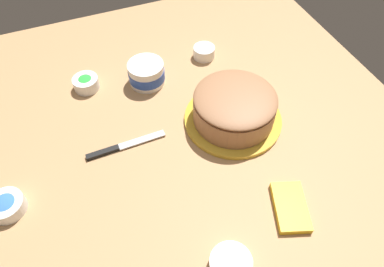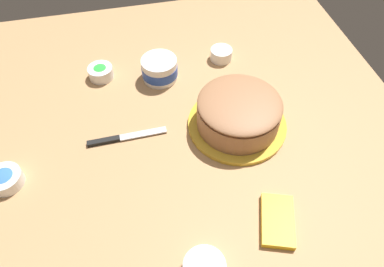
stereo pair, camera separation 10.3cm
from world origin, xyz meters
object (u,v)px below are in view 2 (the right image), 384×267
Objects in this scene: frosted_cake at (238,114)px; candy_box_lower at (278,221)px; sprinkle_bowl_green at (101,72)px; sprinkle_bowl_blue at (5,179)px; sprinkle_bowl_yellow at (221,54)px; frosting_tub at (160,69)px; spreading_knife at (120,138)px.

frosted_cake is 0.33m from candy_box_lower.
frosted_cake is at bearing 51.14° from sprinkle_bowl_green.
sprinkle_bowl_blue is 1.20× the size of sprinkle_bowl_yellow.
frosting_tub is 0.62m from candy_box_lower.
sprinkle_bowl_blue is (0.08, -0.31, 0.02)m from spreading_knife.
spreading_knife is 2.56× the size of sprinkle_bowl_blue.
spreading_knife is at bearing 6.93° from sprinkle_bowl_green.
candy_box_lower is at bearing 31.61° from sprinkle_bowl_green.
sprinkle_bowl_yellow is at bearing 117.85° from sprinkle_bowl_blue.
sprinkle_bowl_blue reaches higher than candy_box_lower.
frosted_cake is 3.25× the size of sprinkle_bowl_blue.
spreading_knife is 0.50m from candy_box_lower.
sprinkle_bowl_blue is (0.37, -0.28, -0.00)m from sprinkle_bowl_green.
sprinkle_bowl_green is at bearing -103.79° from frosting_tub.
frosting_tub reaches higher than candy_box_lower.
frosted_cake is 0.36m from spreading_knife.
candy_box_lower is (0.27, 0.67, -0.01)m from sprinkle_bowl_blue.
frosting_tub is at bearing 76.21° from sprinkle_bowl_green.
frosted_cake is at bearing -6.83° from sprinkle_bowl_yellow.
frosting_tub is 0.24m from sprinkle_bowl_yellow.
sprinkle_bowl_yellow is 0.55× the size of candy_box_lower.
sprinkle_bowl_yellow reaches higher than candy_box_lower.
frosting_tub is 0.20m from sprinkle_bowl_green.
sprinkle_bowl_yellow reaches higher than sprinkle_bowl_blue.
candy_box_lower is at bearing 0.83° from frosted_cake.
sprinkle_bowl_green is at bearing 143.14° from sprinkle_bowl_blue.
sprinkle_bowl_blue is at bearing -75.18° from spreading_knife.
sprinkle_bowl_blue is at bearing -55.79° from frosting_tub.
spreading_knife is 1.70× the size of candy_box_lower.
spreading_knife is at bearing -53.54° from sprinkle_bowl_yellow.
sprinkle_bowl_green reaches higher than candy_box_lower.
frosting_tub is 0.87× the size of candy_box_lower.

